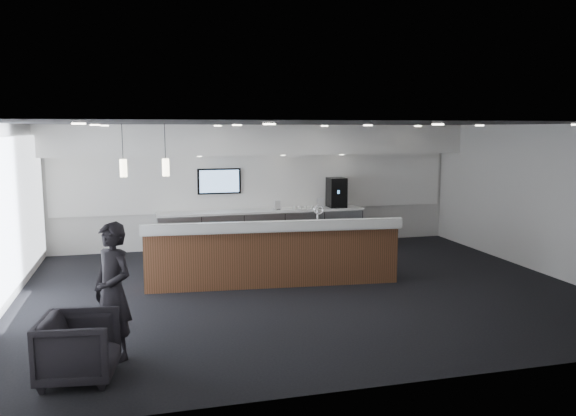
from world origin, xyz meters
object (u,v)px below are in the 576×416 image
object	(u,v)px
coffee_machine	(336,192)
armchair	(79,347)
service_counter	(273,254)
lounge_guest	(113,291)

from	to	relation	value
coffee_machine	armchair	distance (m)	8.64
service_counter	armchair	xyz separation A→B (m)	(-3.11, -3.41, -0.19)
lounge_guest	armchair	bearing A→B (deg)	-72.20
armchair	lounge_guest	size ratio (longest dim) A/B	0.49
coffee_machine	lounge_guest	bearing A→B (deg)	-129.56
service_counter	coffee_machine	size ratio (longest dim) A/B	6.51
coffee_machine	armchair	size ratio (longest dim) A/B	0.87
service_counter	coffee_machine	distance (m)	4.05
armchair	lounge_guest	world-z (taller)	lounge_guest
coffee_machine	armchair	bearing A→B (deg)	-129.07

